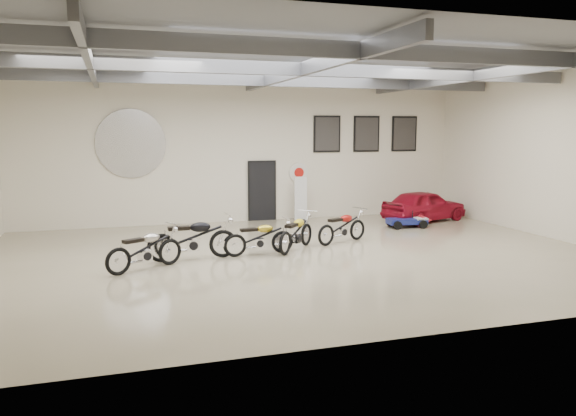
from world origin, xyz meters
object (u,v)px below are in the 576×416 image
object	(u,v)px
go_kart	(411,219)
motorcycle_red	(342,226)
banner_stand	(301,197)
motorcycle_silver	(145,248)
motorcycle_black	(193,237)
motorcycle_gold	(259,237)
vintage_car	(424,205)
motorcycle_yellow	(296,232)

from	to	relation	value
go_kart	motorcycle_red	bearing A→B (deg)	-146.34
banner_stand	motorcycle_silver	distance (m)	8.21
motorcycle_black	go_kart	xyz separation A→B (m)	(7.64, 2.56, -0.29)
motorcycle_gold	motorcycle_red	world-z (taller)	motorcycle_red
motorcycle_gold	motorcycle_red	distance (m)	2.82
go_kart	vintage_car	xyz separation A→B (m)	(1.12, 1.03, 0.27)
motorcycle_black	motorcycle_gold	world-z (taller)	motorcycle_black
banner_stand	motorcycle_black	distance (m)	6.87
motorcycle_black	motorcycle_red	xyz separation A→B (m)	(4.43, 0.86, -0.09)
motorcycle_gold	vintage_car	size ratio (longest dim) A/B	0.56
motorcycle_gold	go_kart	world-z (taller)	motorcycle_gold
motorcycle_yellow	motorcycle_silver	bearing A→B (deg)	147.18
motorcycle_gold	go_kart	distance (m)	6.43
banner_stand	motorcycle_red	world-z (taller)	banner_stand
banner_stand	motorcycle_red	size ratio (longest dim) A/B	0.89
motorcycle_gold	motorcycle_black	bearing A→B (deg)	177.57
motorcycle_black	motorcycle_red	size ratio (longest dim) A/B	1.18
motorcycle_silver	motorcycle_yellow	world-z (taller)	motorcycle_silver
motorcycle_gold	vintage_car	distance (m)	7.89
motorcycle_silver	motorcycle_red	size ratio (longest dim) A/B	1.06
motorcycle_yellow	motorcycle_red	bearing A→B (deg)	-27.83
vintage_car	motorcycle_black	bearing A→B (deg)	96.23
motorcycle_yellow	motorcycle_gold	bearing A→B (deg)	147.29
motorcycle_silver	vintage_car	xyz separation A→B (m)	(9.98, 4.30, 0.05)
motorcycle_silver	motorcycle_black	xyz separation A→B (m)	(1.21, 0.70, 0.06)
motorcycle_red	vintage_car	size ratio (longest dim) A/B	0.57
motorcycle_gold	motorcycle_red	xyz separation A→B (m)	(2.70, 0.83, 0.01)
motorcycle_black	motorcycle_yellow	distance (m)	2.86
motorcycle_silver	go_kart	xyz separation A→B (m)	(8.85, 3.27, -0.22)
motorcycle_gold	motorcycle_yellow	world-z (taller)	motorcycle_yellow
motorcycle_silver	go_kart	size ratio (longest dim) A/B	1.23
banner_stand	motorcycle_yellow	distance (m)	5.10
motorcycle_black	vintage_car	xyz separation A→B (m)	(8.77, 3.60, -0.01)
vintage_car	motorcycle_yellow	bearing A→B (deg)	102.95
motorcycle_black	motorcycle_yellow	world-z (taller)	motorcycle_black
motorcycle_gold	motorcycle_yellow	size ratio (longest dim) A/B	0.95
banner_stand	motorcycle_silver	xyz separation A→B (m)	(-5.80, -5.80, -0.32)
motorcycle_silver	motorcycle_red	bearing A→B (deg)	-13.99
banner_stand	motorcycle_gold	distance (m)	5.83
banner_stand	motorcycle_black	world-z (taller)	banner_stand
motorcycle_gold	motorcycle_silver	bearing A→B (deg)	-169.45
motorcycle_black	vintage_car	bearing A→B (deg)	19.78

